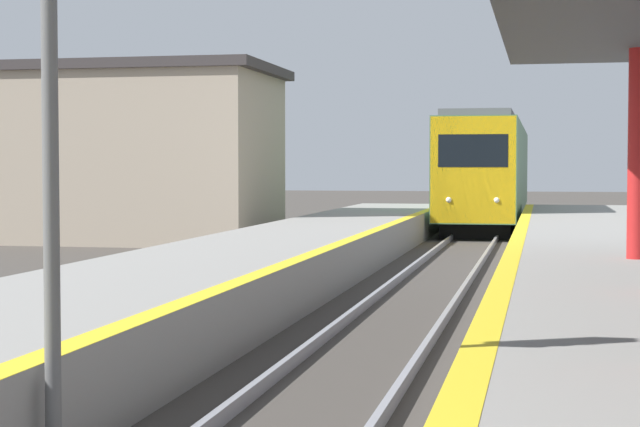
% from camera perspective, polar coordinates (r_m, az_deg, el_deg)
% --- Properties ---
extents(train, '(2.70, 22.29, 4.20)m').
position_cam_1_polar(train, '(44.58, 9.06, 2.21)').
color(train, black).
rests_on(train, ground).
extents(signal_near, '(0.36, 0.31, 4.99)m').
position_cam_1_polar(signal_near, '(8.08, -14.29, 10.25)').
color(signal_near, '#595959').
rests_on(signal_near, ground).
extents(station_building, '(12.11, 5.90, 5.51)m').
position_cam_1_polar(station_building, '(34.95, -12.21, 3.14)').
color(station_building, tan).
rests_on(station_building, ground).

